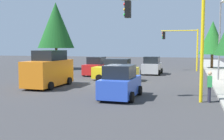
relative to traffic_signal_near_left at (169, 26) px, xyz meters
The scene contains 12 objects.
ground_plane 9.29m from the traffic_signal_near_left, 136.29° to the right, with size 120.00×120.00×0.00m, color #353538.
traffic_signal_near_left is the anchor object (origin of this frame).
traffic_signal_far_left 20.01m from the traffic_signal_near_left, behind, with size 0.36×4.59×5.24m.
street_lamp_curbside 10.22m from the traffic_signal_near_left, 160.18° to the left, with size 2.15×0.28×7.00m.
tree_opposite_side 24.64m from the traffic_signal_near_left, 137.08° to the right, with size 4.94×4.94×9.06m.
tree_roadside_far 24.29m from the traffic_signal_near_left, behind, with size 3.61×3.61×6.58m.
delivery_van_orange 10.07m from the traffic_signal_near_left, 107.07° to the right, with size 4.80×2.22×2.77m.
car_yellow 10.18m from the traffic_signal_near_left, 146.12° to the right, with size 1.97×4.07×1.98m.
car_blue 4.31m from the traffic_signal_near_left, 88.44° to the right, with size 3.83×2.09×1.98m.
car_silver 15.31m from the traffic_signal_near_left, 168.10° to the right, with size 3.65×2.11×1.98m.
car_red 14.96m from the traffic_signal_near_left, 143.63° to the right, with size 3.71×2.08×1.98m.
pedestrian_crossing 3.95m from the traffic_signal_near_left, 93.46° to the left, with size 0.40×0.24×1.70m.
Camera 1 is at (21.50, 7.06, 3.03)m, focal length 43.50 mm.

